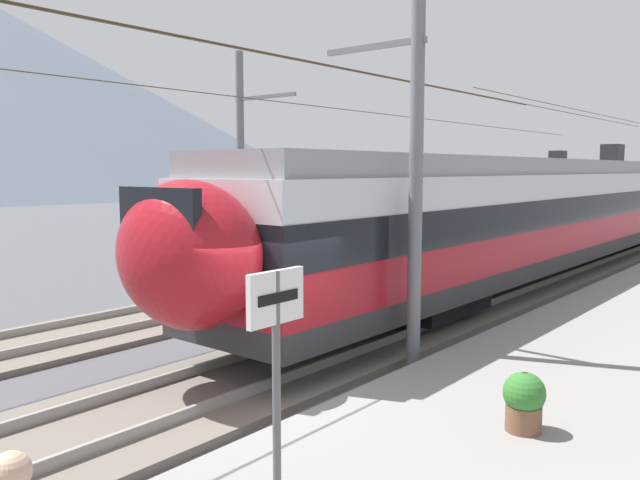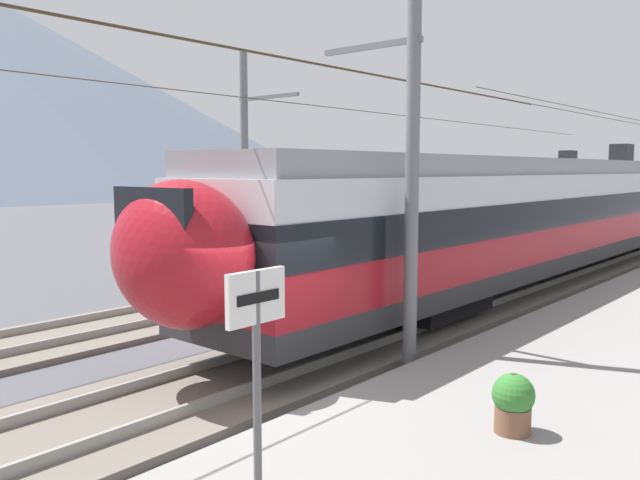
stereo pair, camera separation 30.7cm
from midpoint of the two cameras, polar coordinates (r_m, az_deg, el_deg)
name	(u,v)px [view 1 (the left image)]	position (r m, az deg, el deg)	size (l,w,h in m)	color
ground_plane	(269,407)	(9.97, -5.50, -14.57)	(400.00, 400.00, 0.00)	#4C4C51
track_near	(221,388)	(10.68, -9.60, -12.80)	(120.00, 3.00, 0.28)	#6B6359
track_far	(66,338)	(14.53, -22.22, -8.03)	(120.00, 3.00, 0.28)	#6B6359
train_near_platform	(563,208)	(23.43, 20.47, 2.68)	(33.86, 2.88, 4.27)	#2D2D30
train_far_track	(527,196)	(33.33, 17.63, 3.72)	(24.97, 2.85, 4.27)	#2D2D30
catenary_mast_mid	(410,151)	(11.23, 7.18, 7.88)	(43.83, 2.08, 7.36)	slate
catenary_mast_far_side	(244,163)	(19.80, -7.17, 6.85)	(43.83, 2.40, 7.08)	slate
platform_sign	(276,334)	(6.01, -5.40, -8.34)	(0.70, 0.08, 2.24)	#59595B
potted_plant_platform_edge	(524,399)	(8.32, 16.65, -13.39)	(0.51, 0.51, 0.73)	brown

